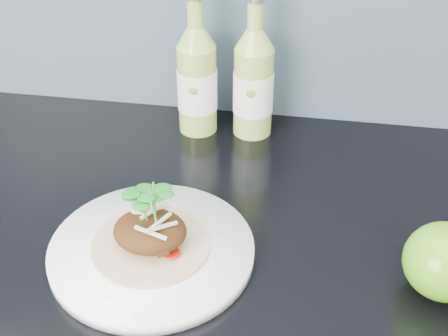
# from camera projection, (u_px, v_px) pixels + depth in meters

# --- Properties ---
(dinner_plate) EXTENTS (0.29, 0.29, 0.02)m
(dinner_plate) POSITION_uv_depth(u_px,v_px,m) (152.00, 251.00, 0.76)
(dinner_plate) COLOR white
(dinner_plate) RESTS_ON kitchen_counter
(pork_taco) EXTENTS (0.15, 0.15, 0.10)m
(pork_taco) POSITION_uv_depth(u_px,v_px,m) (150.00, 229.00, 0.74)
(pork_taco) COLOR tan
(pork_taco) RESTS_ON dinner_plate
(green_apple) EXTENTS (0.10, 0.10, 0.10)m
(green_apple) POSITION_uv_depth(u_px,v_px,m) (445.00, 262.00, 0.70)
(green_apple) COLOR #3B900F
(green_apple) RESTS_ON kitchen_counter
(cider_bottle_left) EXTENTS (0.07, 0.07, 0.23)m
(cider_bottle_left) POSITION_uv_depth(u_px,v_px,m) (197.00, 80.00, 0.96)
(cider_bottle_left) COLOR #99B74C
(cider_bottle_left) RESTS_ON kitchen_counter
(cider_bottle_right) EXTENTS (0.08, 0.08, 0.23)m
(cider_bottle_right) POSITION_uv_depth(u_px,v_px,m) (253.00, 83.00, 0.96)
(cider_bottle_right) COLOR #9EBA4D
(cider_bottle_right) RESTS_ON kitchen_counter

